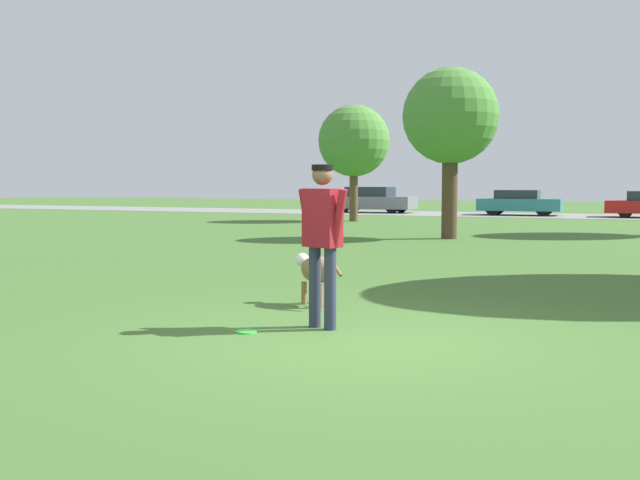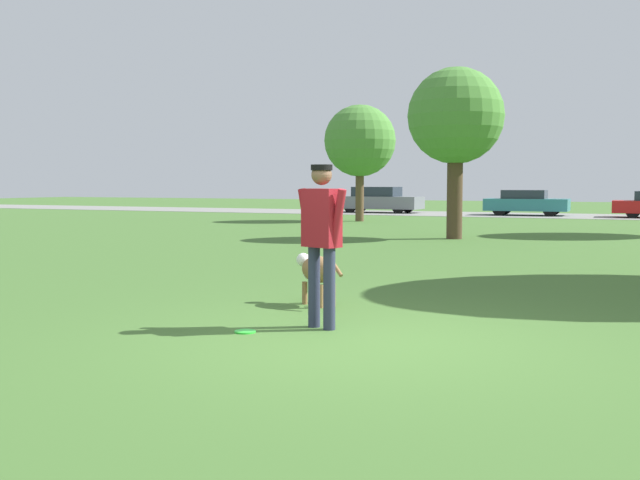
{
  "view_description": "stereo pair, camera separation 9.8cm",
  "coord_description": "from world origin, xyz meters",
  "views": [
    {
      "loc": [
        2.53,
        -6.9,
        1.56
      ],
      "look_at": [
        -0.98,
        1.11,
        0.9
      ],
      "focal_mm": 42.0,
      "sensor_mm": 36.0,
      "label": 1
    },
    {
      "loc": [
        2.62,
        -6.86,
        1.56
      ],
      "look_at": [
        -0.98,
        1.11,
        0.9
      ],
      "focal_mm": 42.0,
      "sensor_mm": 36.0,
      "label": 2
    }
  ],
  "objects": [
    {
      "name": "ground_plane",
      "position": [
        0.0,
        0.0,
        0.0
      ],
      "size": [
        120.0,
        120.0,
        0.0
      ],
      "primitive_type": "plane",
      "color": "#426B2D"
    },
    {
      "name": "far_road_strip",
      "position": [
        0.0,
        30.61,
        0.01
      ],
      "size": [
        120.0,
        6.0,
        0.01
      ],
      "color": "gray",
      "rests_on": "ground_plane"
    },
    {
      "name": "tree_mid_center",
      "position": [
        -2.59,
        13.9,
        3.4
      ],
      "size": [
        2.69,
        2.69,
        4.8
      ],
      "color": "#4C3826",
      "rests_on": "ground_plane"
    },
    {
      "name": "person",
      "position": [
        -0.65,
        0.42,
        1.05
      ],
      "size": [
        0.67,
        0.34,
        1.77
      ],
      "rotation": [
        0.0,
        0.0,
        -0.33
      ],
      "color": "#2D334C",
      "rests_on": "ground_plane"
    },
    {
      "name": "dog",
      "position": [
        -1.34,
        1.81,
        0.44
      ],
      "size": [
        0.87,
        0.59,
        0.65
      ],
      "rotation": [
        0.0,
        0.0,
        2.61
      ],
      "color": "olive",
      "rests_on": "ground_plane"
    },
    {
      "name": "parked_car_grey",
      "position": [
        -10.98,
        30.85,
        0.68
      ],
      "size": [
        4.61,
        1.87,
        1.38
      ],
      "rotation": [
        0.0,
        0.0,
        -0.03
      ],
      "color": "slate",
      "rests_on": "ground_plane"
    },
    {
      "name": "tree_far_left",
      "position": [
        -8.59,
        21.95,
        3.29
      ],
      "size": [
        2.94,
        2.94,
        4.78
      ],
      "color": "brown",
      "rests_on": "ground_plane"
    },
    {
      "name": "frisbee",
      "position": [
        -1.29,
        -0.11,
        0.01
      ],
      "size": [
        0.23,
        0.23,
        0.02
      ],
      "color": "#33D838",
      "rests_on": "ground_plane"
    },
    {
      "name": "parked_car_teal",
      "position": [
        -3.21,
        30.48,
        0.63
      ],
      "size": [
        3.97,
        1.92,
        1.24
      ],
      "rotation": [
        0.0,
        0.0,
        0.02
      ],
      "color": "teal",
      "rests_on": "ground_plane"
    }
  ]
}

